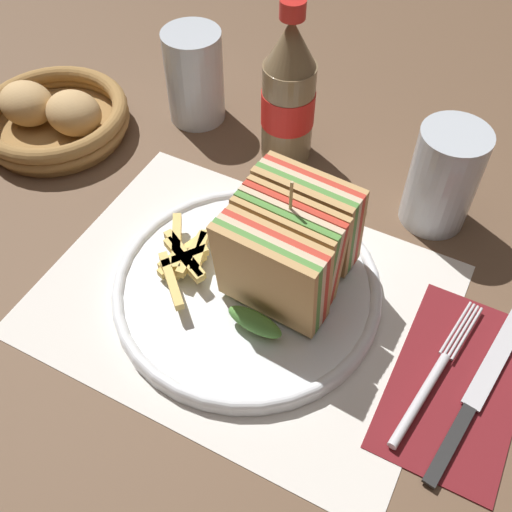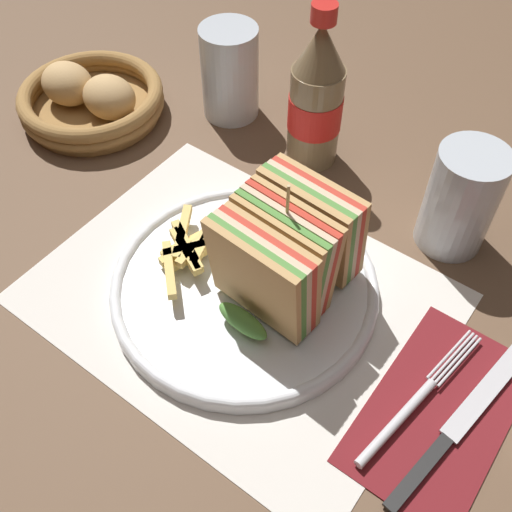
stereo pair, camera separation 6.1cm
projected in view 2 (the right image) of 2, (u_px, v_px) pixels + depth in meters
name	position (u px, v px, depth m)	size (l,w,h in m)	color
ground_plane	(241.00, 320.00, 0.61)	(4.00, 4.00, 0.00)	brown
placemat	(239.00, 297.00, 0.62)	(0.41, 0.31, 0.00)	silver
plate_main	(245.00, 286.00, 0.62)	(0.28, 0.28, 0.02)	white
club_sandwich	(285.00, 252.00, 0.57)	(0.11, 0.15, 0.14)	tan
fries_pile	(186.00, 249.00, 0.63)	(0.07, 0.11, 0.02)	#E5C166
napkin	(439.00, 410.00, 0.54)	(0.12, 0.20, 0.00)	maroon
fork	(409.00, 408.00, 0.54)	(0.04, 0.18, 0.01)	silver
knife	(460.00, 423.00, 0.53)	(0.05, 0.21, 0.00)	black
coke_bottle_near	(316.00, 99.00, 0.70)	(0.06, 0.06, 0.20)	#7A6647
glass_near	(459.00, 205.00, 0.64)	(0.08, 0.08, 0.12)	silver
glass_far	(230.00, 78.00, 0.78)	(0.08, 0.08, 0.12)	silver
bread_basket	(91.00, 99.00, 0.80)	(0.19, 0.19, 0.07)	olive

